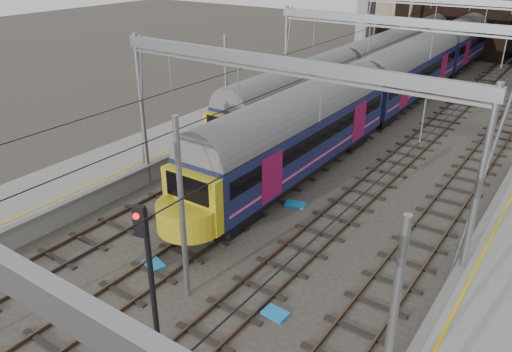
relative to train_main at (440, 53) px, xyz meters
The scene contains 11 objects.
ground 39.42m from the train_main, 87.09° to the right, with size 160.00×160.00×0.00m, color #38332D.
platform_left 37.73m from the train_main, 102.54° to the right, with size 4.32×55.00×1.12m.
tracks 24.50m from the train_main, 85.29° to the right, with size 14.40×80.00×0.22m.
overhead_line 18.34m from the train_main, 83.59° to the right, with size 16.80×80.00×8.00m.
retaining_wall 13.21m from the train_main, 74.95° to the left, with size 28.00×2.75×9.00m.
train_main is the anchor object (origin of this frame).
train_second 5.46m from the train_main, 137.13° to the left, with size 2.71×62.61×4.69m.
signal_near_centre 40.04m from the train_main, 85.61° to the right, with size 0.41×0.48×5.32m.
equip_cover_a 36.78m from the train_main, 90.61° to the right, with size 0.93×0.66×0.11m, color #1B81D1.
equip_cover_b 29.14m from the train_main, 86.62° to the right, with size 0.97×0.69×0.11m, color #1B81D1.
equip_cover_c 36.83m from the train_main, 81.72° to the right, with size 0.89×0.63×0.10m, color #1B81D1.
Camera 1 is at (10.66, -8.85, 11.91)m, focal length 35.00 mm.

